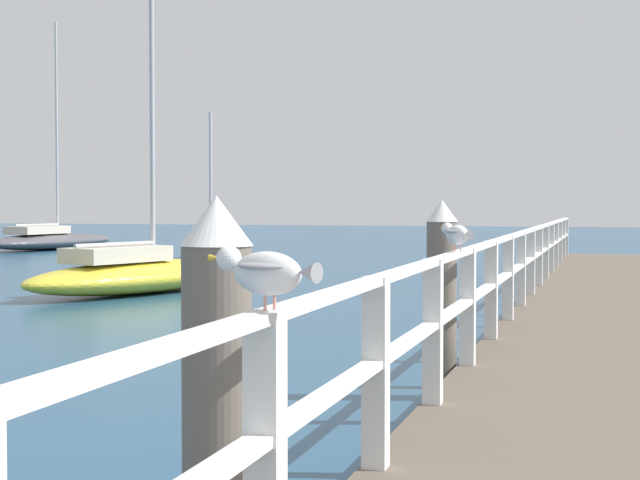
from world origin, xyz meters
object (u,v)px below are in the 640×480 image
Objects in this scene: boat_1 at (209,249)px; boat_2 at (51,239)px; dock_piling_near at (217,424)px; dock_piling_far at (442,299)px; seagull_background at (457,234)px; boat_5 at (141,273)px; seagull_foreground at (266,271)px.

boat_2 is at bearing 145.81° from boat_1.
dock_piling_near is 36.55m from boat_2.
dock_piling_near is at bearing -90.00° from dock_piling_far.
boat_2 is at bearing 91.43° from seagull_background.
seagull_background is (0.38, 3.86, 0.65)m from dock_piling_near.
boat_5 is (-8.00, 10.69, -1.18)m from seagull_background.
dock_piling_near is 1.00× the size of dock_piling_far.
dock_piling_far is 32.10m from boat_2.
boat_1 is at bearing 81.71° from seagull_background.
dock_piling_near is 3.98× the size of seagull_foreground.
dock_piling_far is at bearing 68.15° from seagull_background.
seagull_foreground is 37.16m from boat_2.
seagull_background is 0.06× the size of boat_5.
boat_2 is 1.35× the size of boat_5.
dock_piling_near is 0.88m from seagull_foreground.
seagull_background is at bearing -44.59° from boat_2.
boat_5 is at bearing 129.93° from dock_piling_far.
boat_1 is 0.74× the size of boat_5.
boat_1 is (-11.34, 21.49, -0.65)m from dock_piling_far.
boat_2 is at bearing 127.78° from dock_piling_far.
boat_5 reaches higher than seagull_foreground.
seagull_background is at bearing 20.05° from seagull_foreground.
seagull_foreground is at bearing -125.24° from seagull_background.
seagull_foreground is (0.37, -5.91, 0.65)m from dock_piling_far.
boat_1 reaches higher than dock_piling_far.
dock_piling_near is 0.21× the size of boat_2.
dock_piling_far is (0.00, 5.45, 0.00)m from dock_piling_near.
seagull_background is at bearing 84.46° from dock_piling_near.
seagull_foreground is at bearing -48.58° from boat_2.
seagull_foreground is 1.11× the size of seagull_background.
boat_5 is (-8.00, 15.03, -1.18)m from seagull_foreground.
boat_2 is (-19.66, 30.81, -0.53)m from dock_piling_near.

